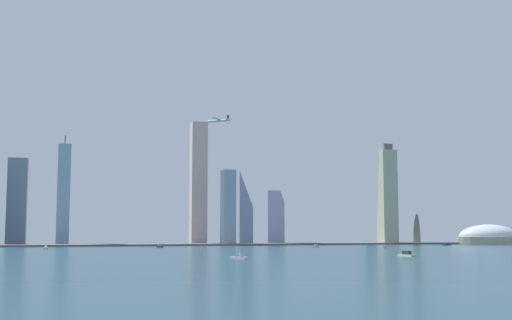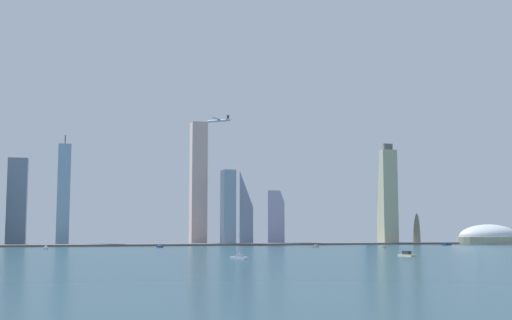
{
  "view_description": "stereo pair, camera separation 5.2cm",
  "coord_description": "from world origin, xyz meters",
  "px_view_note": "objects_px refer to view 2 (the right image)",
  "views": [
    {
      "loc": [
        -272.4,
        -401.16,
        21.97
      ],
      "look_at": [
        -16.71,
        497.79,
        120.14
      ],
      "focal_mm": 46.45,
      "sensor_mm": 36.0,
      "label": 1
    },
    {
      "loc": [
        -272.36,
        -401.17,
        21.97
      ],
      "look_at": [
        -16.71,
        497.79,
        120.14
      ],
      "focal_mm": 46.45,
      "sensor_mm": 36.0,
      "label": 2
    }
  ],
  "objects_px": {
    "boat_0": "(316,246)",
    "skyscraper_6": "(369,205)",
    "skyscraper_5": "(64,194)",
    "stadium_dome": "(484,237)",
    "skyscraper_3": "(245,189)",
    "skyscraper_0": "(228,207)",
    "observation_tower": "(414,143)",
    "channel_buoy_0": "(463,245)",
    "skyscraper_2": "(275,217)",
    "boat_6": "(407,255)",
    "skyscraper_9": "(17,201)",
    "skyscraper_1": "(198,183)",
    "boat_1": "(160,246)",
    "skyscraper_8": "(387,196)",
    "boat_5": "(239,257)",
    "skyscraper_7": "(478,222)",
    "boat_2": "(446,244)",
    "boat_7": "(385,247)",
    "airplane": "(219,120)",
    "boat_4": "(46,248)"
  },
  "relations": [
    {
      "from": "skyscraper_5",
      "to": "boat_5",
      "type": "bearing_deg",
      "value": -75.44
    },
    {
      "from": "skyscraper_8",
      "to": "observation_tower",
      "type": "bearing_deg",
      "value": 0.46
    },
    {
      "from": "skyscraper_8",
      "to": "boat_6",
      "type": "height_order",
      "value": "skyscraper_8"
    },
    {
      "from": "stadium_dome",
      "to": "boat_2",
      "type": "relative_size",
      "value": 6.3
    },
    {
      "from": "skyscraper_0",
      "to": "skyscraper_1",
      "type": "bearing_deg",
      "value": 130.39
    },
    {
      "from": "skyscraper_0",
      "to": "boat_2",
      "type": "bearing_deg",
      "value": -18.11
    },
    {
      "from": "skyscraper_5",
      "to": "boat_1",
      "type": "bearing_deg",
      "value": -54.9
    },
    {
      "from": "skyscraper_7",
      "to": "boat_6",
      "type": "height_order",
      "value": "skyscraper_7"
    },
    {
      "from": "skyscraper_1",
      "to": "airplane",
      "type": "xyz_separation_m",
      "value": [
        9.4,
        -92.64,
        78.31
      ]
    },
    {
      "from": "boat_1",
      "to": "boat_0",
      "type": "bearing_deg",
      "value": -43.6
    },
    {
      "from": "boat_1",
      "to": "boat_2",
      "type": "height_order",
      "value": "boat_1"
    },
    {
      "from": "stadium_dome",
      "to": "skyscraper_3",
      "type": "relative_size",
      "value": 0.62
    },
    {
      "from": "stadium_dome",
      "to": "boat_7",
      "type": "xyz_separation_m",
      "value": [
        -250.65,
        -162.96,
        -8.19
      ]
    },
    {
      "from": "skyscraper_5",
      "to": "channel_buoy_0",
      "type": "relative_size",
      "value": 56.36
    },
    {
      "from": "skyscraper_7",
      "to": "boat_7",
      "type": "height_order",
      "value": "skyscraper_7"
    },
    {
      "from": "boat_4",
      "to": "channel_buoy_0",
      "type": "relative_size",
      "value": 3.48
    },
    {
      "from": "boat_7",
      "to": "skyscraper_8",
      "type": "bearing_deg",
      "value": -155.97
    },
    {
      "from": "boat_2",
      "to": "boat_5",
      "type": "xyz_separation_m",
      "value": [
        -382.4,
        -335.12,
        0.13
      ]
    },
    {
      "from": "boat_0",
      "to": "skyscraper_6",
      "type": "bearing_deg",
      "value": -168.47
    },
    {
      "from": "boat_2",
      "to": "boat_7",
      "type": "bearing_deg",
      "value": 10.58
    },
    {
      "from": "skyscraper_3",
      "to": "boat_5",
      "type": "height_order",
      "value": "skyscraper_3"
    },
    {
      "from": "skyscraper_1",
      "to": "airplane",
      "type": "relative_size",
      "value": 6.16
    },
    {
      "from": "skyscraper_6",
      "to": "boat_1",
      "type": "height_order",
      "value": "skyscraper_6"
    },
    {
      "from": "stadium_dome",
      "to": "skyscraper_3",
      "type": "distance_m",
      "value": 376.38
    },
    {
      "from": "observation_tower",
      "to": "boat_0",
      "type": "height_order",
      "value": "observation_tower"
    },
    {
      "from": "boat_0",
      "to": "stadium_dome",
      "type": "bearing_deg",
      "value": 161.16
    },
    {
      "from": "skyscraper_3",
      "to": "skyscraper_7",
      "type": "relative_size",
      "value": 1.77
    },
    {
      "from": "skyscraper_1",
      "to": "skyscraper_8",
      "type": "xyz_separation_m",
      "value": [
        279.93,
        -46.33,
        -16.87
      ]
    },
    {
      "from": "skyscraper_2",
      "to": "boat_1",
      "type": "xyz_separation_m",
      "value": [
        -193.35,
        -143.14,
        -38.62
      ]
    },
    {
      "from": "airplane",
      "to": "boat_7",
      "type": "bearing_deg",
      "value": -174.88
    },
    {
      "from": "skyscraper_2",
      "to": "boat_6",
      "type": "relative_size",
      "value": 4.84
    },
    {
      "from": "stadium_dome",
      "to": "skyscraper_0",
      "type": "height_order",
      "value": "skyscraper_0"
    },
    {
      "from": "observation_tower",
      "to": "skyscraper_6",
      "type": "relative_size",
      "value": 2.4
    },
    {
      "from": "skyscraper_1",
      "to": "channel_buoy_0",
      "type": "height_order",
      "value": "skyscraper_1"
    },
    {
      "from": "boat_5",
      "to": "observation_tower",
      "type": "bearing_deg",
      "value": -76.62
    },
    {
      "from": "skyscraper_1",
      "to": "skyscraper_2",
      "type": "distance_m",
      "value": 130.14
    },
    {
      "from": "observation_tower",
      "to": "channel_buoy_0",
      "type": "bearing_deg",
      "value": -87.99
    },
    {
      "from": "skyscraper_5",
      "to": "skyscraper_6",
      "type": "relative_size",
      "value": 1.28
    },
    {
      "from": "skyscraper_9",
      "to": "boat_1",
      "type": "distance_m",
      "value": 276.43
    },
    {
      "from": "skyscraper_0",
      "to": "skyscraper_9",
      "type": "bearing_deg",
      "value": 159.85
    },
    {
      "from": "skyscraper_2",
      "to": "boat_2",
      "type": "height_order",
      "value": "skyscraper_2"
    },
    {
      "from": "observation_tower",
      "to": "boat_5",
      "type": "bearing_deg",
      "value": -132.32
    },
    {
      "from": "stadium_dome",
      "to": "skyscraper_9",
      "type": "relative_size",
      "value": 0.85
    },
    {
      "from": "boat_0",
      "to": "boat_2",
      "type": "relative_size",
      "value": 0.56
    },
    {
      "from": "skyscraper_2",
      "to": "skyscraper_5",
      "type": "xyz_separation_m",
      "value": [
        -309.17,
        21.62,
        31.27
      ]
    },
    {
      "from": "skyscraper_2",
      "to": "skyscraper_7",
      "type": "distance_m",
      "value": 364.27
    },
    {
      "from": "skyscraper_5",
      "to": "stadium_dome",
      "type": "bearing_deg",
      "value": -7.87
    },
    {
      "from": "skyscraper_2",
      "to": "skyscraper_6",
      "type": "relative_size",
      "value": 0.66
    },
    {
      "from": "skyscraper_3",
      "to": "boat_7",
      "type": "bearing_deg",
      "value": -65.77
    },
    {
      "from": "skyscraper_3",
      "to": "skyscraper_0",
      "type": "bearing_deg",
      "value": -123.04
    }
  ]
}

